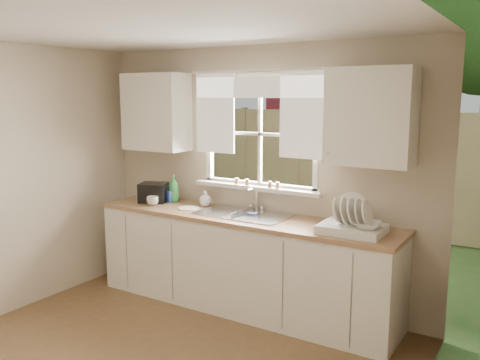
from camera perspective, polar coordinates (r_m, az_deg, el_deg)
The scene contains 20 objects.
room_walls at distance 3.39m, azimuth -15.56°, elevation -4.26°, with size 3.62×4.02×2.50m.
ceiling at distance 3.38m, azimuth -15.70°, elevation 17.29°, with size 3.60×4.00×0.02m, color silver.
window at distance 4.96m, azimuth 2.15°, elevation 3.26°, with size 1.38×0.16×1.06m.
curtains at distance 4.88m, azimuth 1.88°, elevation 8.43°, with size 1.50×0.03×0.81m.
base_cabinets at distance 4.91m, azimuth 0.19°, elevation -9.37°, with size 3.00×0.62×0.87m, color white.
countertop at distance 4.79m, azimuth 0.19°, elevation -4.20°, with size 3.04×0.65×0.04m, color #9F764F.
upper_cabinet_left at distance 5.46m, azimuth -9.40°, elevation 7.54°, with size 0.70×0.33×0.80m, color white.
upper_cabinet_right at distance 4.30m, azimuth 14.48°, elevation 6.89°, with size 0.70×0.33×0.80m, color white.
wall_outlet at distance 4.64m, azimuth 11.51°, elevation -2.44°, with size 0.08×0.01×0.12m, color beige.
sill_jars at distance 4.94m, azimuth 1.98°, elevation -0.35°, with size 0.50×0.04×0.06m.
backyard at distance 10.95m, azimuth 22.77°, elevation 16.30°, with size 20.00×10.00×6.13m.
sink at distance 4.83m, azimuth 0.39°, elevation -4.73°, with size 0.88×0.52×0.40m.
dish_rack at distance 4.27m, azimuth 12.48°, elevation -4.89°, with size 0.52×0.39×0.32m.
bowl at distance 4.17m, azimuth 14.10°, elevation -4.93°, with size 0.23×0.23×0.06m, color silver.
soap_bottle_a at distance 5.39m, azimuth -7.46°, elevation -0.96°, with size 0.11×0.11×0.29m, color green.
soap_bottle_b at distance 5.39m, azimuth -7.80°, elevation -1.52°, with size 0.08×0.08×0.18m, color blue.
soap_bottle_c at distance 5.17m, azimuth -3.92°, elevation -2.07°, with size 0.12×0.12×0.16m, color beige.
saucer at distance 5.07m, azimuth -5.80°, elevation -3.18°, with size 0.21×0.21×0.01m, color white.
cup at distance 5.27m, azimuth -9.80°, elevation -2.33°, with size 0.12×0.12×0.09m, color beige.
black_appliance at distance 5.44m, azimuth -9.68°, elevation -1.38°, with size 0.27×0.24×0.20m, color black.
Camera 1 is at (2.45, -2.28, 2.02)m, focal length 38.00 mm.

